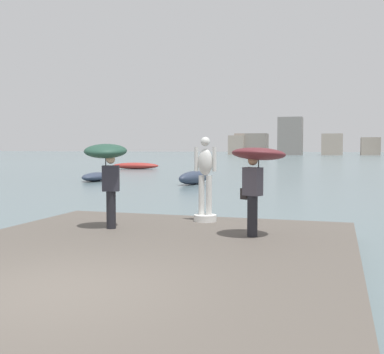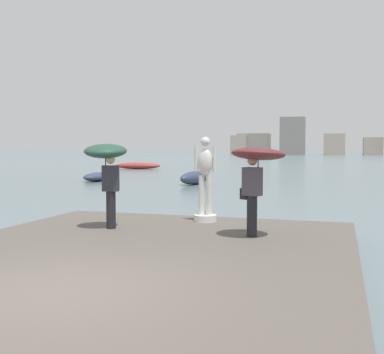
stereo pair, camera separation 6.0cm
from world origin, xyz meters
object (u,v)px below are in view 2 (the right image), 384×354
at_px(statue_white_figure, 205,185).
at_px(boat_far, 138,166).
at_px(boat_near, 98,177).
at_px(boat_mid, 195,178).
at_px(onlooker_left, 107,161).
at_px(onlooker_right, 257,164).

distance_m(statue_white_figure, boat_far, 39.36).
distance_m(boat_near, boat_mid, 7.30).
bearing_deg(boat_near, boat_mid, -6.44).
bearing_deg(onlooker_left, boat_far, 112.76).
bearing_deg(boat_far, boat_near, -74.79).
xyz_separation_m(boat_mid, boat_far, (-12.07, 18.51, -0.08)).
height_order(onlooker_right, boat_near, onlooker_right).
bearing_deg(onlooker_right, onlooker_left, 179.08).
xyz_separation_m(onlooker_left, boat_mid, (-3.44, 18.46, -1.58)).
xyz_separation_m(onlooker_left, boat_far, (-15.51, 36.98, -1.66)).
bearing_deg(onlooker_left, boat_near, 119.03).
relative_size(boat_near, boat_mid, 0.93).
xyz_separation_m(onlooker_right, boat_far, (-19.04, 37.03, -1.62)).
bearing_deg(statue_white_figure, onlooker_left, -138.42).
height_order(onlooker_left, onlooker_right, onlooker_left).
xyz_separation_m(onlooker_right, boat_mid, (-6.97, 18.52, -1.54)).
height_order(onlooker_left, boat_mid, onlooker_left).
height_order(statue_white_figure, onlooker_left, statue_white_figure).
bearing_deg(statue_white_figure, onlooker_right, -47.38).
distance_m(onlooker_left, boat_near, 22.12).
relative_size(statue_white_figure, onlooker_right, 1.12).
bearing_deg(onlooker_right, boat_near, 126.35).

